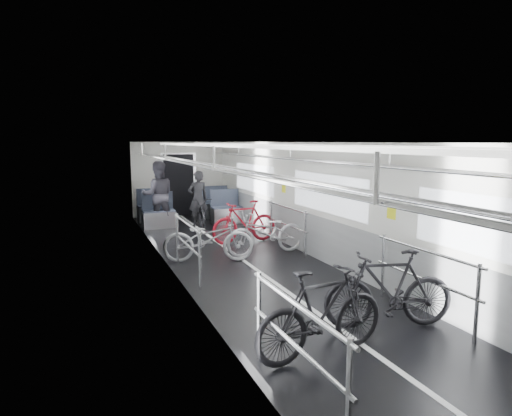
# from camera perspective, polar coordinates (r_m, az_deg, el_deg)

# --- Properties ---
(car_shell) EXTENTS (3.02, 14.01, 2.41)m
(car_shell) POSITION_cam_1_polar(r_m,az_deg,el_deg) (10.12, -3.56, 1.00)
(car_shell) COLOR black
(car_shell) RESTS_ON ground
(bike_left_mid) EXTENTS (1.77, 0.70, 1.04)m
(bike_left_mid) POSITION_cam_1_polar(r_m,az_deg,el_deg) (5.28, 8.23, -12.84)
(bike_left_mid) COLOR black
(bike_left_mid) RESTS_ON floor
(bike_left_far) EXTENTS (1.92, 1.10, 0.95)m
(bike_left_far) POSITION_cam_1_polar(r_m,az_deg,el_deg) (9.27, -5.98, -3.80)
(bike_left_far) COLOR #ADAEB2
(bike_left_far) RESTS_ON floor
(bike_right_near) EXTENTS (1.80, 0.92, 1.04)m
(bike_right_near) POSITION_cam_1_polar(r_m,az_deg,el_deg) (6.25, 16.27, -9.68)
(bike_right_near) COLOR black
(bike_right_near) RESTS_ON floor
(bike_right_mid) EXTENTS (1.91, 0.85, 0.97)m
(bike_right_mid) POSITION_cam_1_polar(r_m,az_deg,el_deg) (9.78, 1.31, -3.05)
(bike_right_mid) COLOR silver
(bike_right_mid) RESTS_ON floor
(bike_right_far) EXTENTS (1.74, 0.68, 1.02)m
(bike_right_far) POSITION_cam_1_polar(r_m,az_deg,el_deg) (10.92, -1.43, -1.74)
(bike_right_far) COLOR #B41625
(bike_right_far) RESTS_ON floor
(bike_aisle) EXTENTS (0.68, 1.65, 0.85)m
(bike_aisle) POSITION_cam_1_polar(r_m,az_deg,el_deg) (13.13, -7.10, -0.46)
(bike_aisle) COLOR black
(bike_aisle) RESTS_ON floor
(person_standing) EXTENTS (0.63, 0.46, 1.60)m
(person_standing) POSITION_cam_1_polar(r_m,az_deg,el_deg) (13.07, -7.26, 1.16)
(person_standing) COLOR black
(person_standing) RESTS_ON floor
(person_seated) EXTENTS (0.97, 0.79, 1.87)m
(person_seated) POSITION_cam_1_polar(r_m,az_deg,el_deg) (13.06, -12.15, 1.64)
(person_seated) COLOR #2F2D35
(person_seated) RESTS_ON floor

